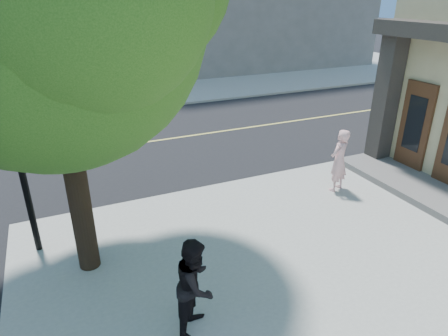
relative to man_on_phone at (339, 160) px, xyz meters
name	(u,v)px	position (x,y,z in m)	size (l,w,h in m)	color
ground	(56,220)	(-7.17, 1.64, -0.99)	(140.00, 140.00, 0.00)	black
road_ew	(49,156)	(-7.17, 6.14, -0.98)	(140.00, 9.00, 0.01)	black
sidewalk_ne	(217,59)	(6.33, 23.14, -0.93)	(29.00, 25.00, 0.12)	#A1A29A
man_on_phone	(339,160)	(0.00, 0.00, 0.00)	(0.63, 0.41, 1.73)	beige
pedestrian	(196,285)	(-5.21, -3.03, -0.04)	(0.80, 0.63, 1.65)	black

